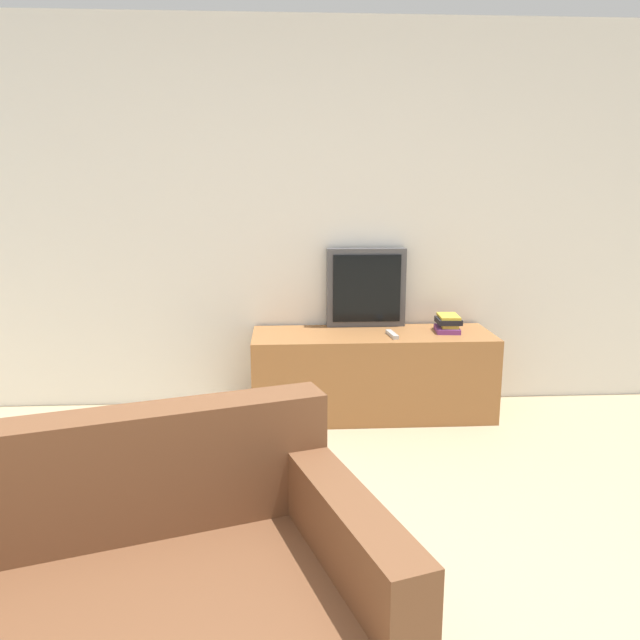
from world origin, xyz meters
TOP-DOWN VIEW (x-y plane):
  - wall_back at (0.00, 3.03)m, footprint 9.00×0.06m
  - tv_stand at (0.50, 2.71)m, footprint 1.59×0.54m
  - television at (0.48, 2.94)m, footprint 0.54×0.09m
  - book_stack at (1.01, 2.73)m, footprint 0.18×0.24m
  - remote_on_stand at (0.61, 2.62)m, footprint 0.06×0.19m

SIDE VIEW (x-z plane):
  - tv_stand at x=0.50m, z-range 0.00..0.56m
  - remote_on_stand at x=0.61m, z-range 0.56..0.59m
  - book_stack at x=1.01m, z-range 0.56..0.67m
  - television at x=0.48m, z-range 0.56..1.10m
  - wall_back at x=0.00m, z-range 0.00..2.60m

